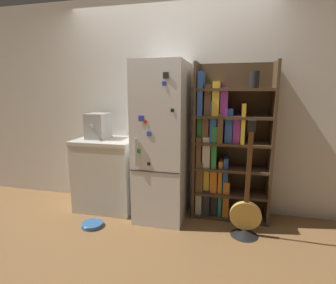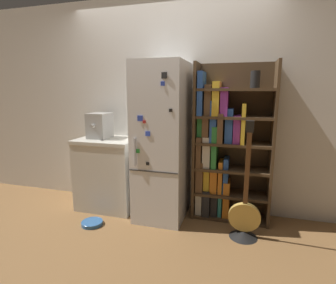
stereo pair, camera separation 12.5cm
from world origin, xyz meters
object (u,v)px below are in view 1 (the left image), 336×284
guitar (245,220)px  pet_bowl (92,224)px  refrigerator (162,142)px  espresso_machine (98,126)px  bookshelf (222,147)px

guitar → pet_bowl: bearing=-173.0°
refrigerator → guitar: refrigerator is taller
guitar → pet_bowl: guitar is taller
refrigerator → espresso_machine: bearing=175.0°
guitar → refrigerator: bearing=164.6°
refrigerator → guitar: 1.22m
espresso_machine → guitar: 2.02m
espresso_machine → guitar: guitar is taller
bookshelf → espresso_machine: size_ratio=5.23×
espresso_machine → pet_bowl: 1.17m
bookshelf → espresso_machine: (-1.52, -0.11, 0.21)m
refrigerator → bookshelf: bearing=14.9°
refrigerator → guitar: size_ratio=1.47×
refrigerator → espresso_machine: 0.86m
bookshelf → guitar: 0.84m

